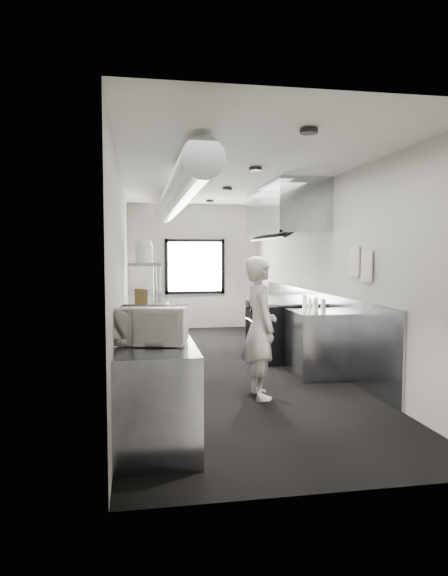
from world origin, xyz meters
name	(u,v)px	position (x,y,z in m)	size (l,w,h in m)	color
floor	(226,367)	(0.00, 0.00, 0.00)	(3.00, 8.00, 0.01)	black
ceiling	(226,178)	(0.00, 0.00, 2.80)	(3.00, 8.00, 0.01)	silver
wall_back	(195,267)	(0.00, 4.00, 1.40)	(3.00, 0.02, 2.80)	#B3B2AA
wall_front	(328,297)	(0.00, -4.00, 1.40)	(3.00, 0.02, 2.80)	#B3B2AA
wall_left	(122,274)	(-1.50, 0.00, 1.40)	(0.02, 8.00, 2.80)	#B3B2AA
wall_right	(322,273)	(1.50, 0.00, 1.40)	(0.02, 8.00, 2.80)	#B3B2AA
wall_cladding	(314,325)	(1.48, 0.30, 0.55)	(0.03, 5.50, 1.10)	gray
hvac_duct	(176,197)	(-0.70, 0.40, 2.55)	(0.40, 0.40, 6.40)	#93959B
service_window	(195,267)	(0.00, 3.96, 1.40)	(1.36, 0.05, 1.25)	white
exhaust_hood	(284,211)	(1.10, 0.70, 2.39)	(0.81, 2.20, 0.88)	gray
prep_counter	(149,346)	(-1.15, -0.50, 0.45)	(0.70, 6.00, 0.90)	gray
pass_shelf	(143,264)	(-1.19, 1.00, 1.54)	(0.45, 3.00, 0.68)	gray
range	(280,327)	(1.04, 0.70, 0.47)	(0.88, 1.60, 0.94)	black
bottle_station	(316,343)	(1.15, -0.70, 0.45)	(0.65, 0.80, 0.90)	gray
far_work_table	(144,314)	(-1.15, 3.20, 0.45)	(0.70, 1.20, 0.90)	gray
notice_sheet_a	(354,261)	(1.47, -1.20, 1.60)	(0.02, 0.28, 0.38)	silver
notice_sheet_b	(367,266)	(1.47, -1.55, 1.55)	(0.02, 0.28, 0.38)	silver
line_cook	(260,327)	(0.12, -1.59, 0.83)	(0.61, 0.40, 1.67)	silver
microwave	(152,325)	(-1.17, -2.82, 1.07)	(0.55, 0.42, 0.33)	white
deli_tub_a	(136,334)	(-1.31, -2.55, 0.95)	(0.13, 0.13, 0.10)	#ADB9AA
deli_tub_b	(134,331)	(-1.33, -2.38, 0.95)	(0.14, 0.14, 0.10)	#ADB9AA
newspaper	(163,323)	(-1.01, -1.56, 0.90)	(0.32, 0.40, 0.01)	silver
small_plate	(155,319)	(-1.09, -1.17, 0.91)	(0.17, 0.17, 0.01)	white
pastry	(155,314)	(-1.09, -1.17, 0.96)	(0.10, 0.10, 0.10)	tan
cutting_board	(149,313)	(-1.15, -0.60, 0.91)	(0.47, 0.63, 0.02)	white
knife_block	(141,298)	(-1.24, 0.31, 1.03)	(0.11, 0.24, 0.27)	brown
plate_stack_a	(145,253)	(-1.18, 0.20, 1.71)	(0.23, 0.23, 0.27)	white
plate_stack_b	(143,251)	(-1.19, 0.78, 1.74)	(0.26, 0.26, 0.33)	white
plate_stack_c	(143,251)	(-1.19, 1.31, 1.74)	(0.24, 0.24, 0.34)	white
plate_stack_d	(142,250)	(-1.19, 1.59, 1.75)	(0.24, 0.24, 0.37)	white
squeeze_bottle_a	(323,307)	(1.11, -1.05, 1.00)	(0.07, 0.07, 0.20)	white
squeeze_bottle_b	(314,306)	(1.08, -0.82, 0.98)	(0.05, 0.05, 0.16)	white
squeeze_bottle_c	(316,305)	(1.13, -0.74, 1.00)	(0.06, 0.06, 0.19)	white
squeeze_bottle_d	(310,304)	(1.12, -0.52, 0.98)	(0.05, 0.05, 0.16)	white
squeeze_bottle_e	(305,302)	(1.07, -0.43, 1.00)	(0.07, 0.07, 0.20)	white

